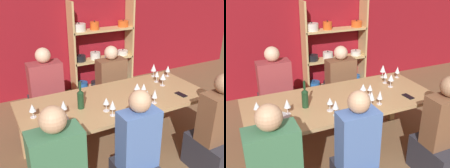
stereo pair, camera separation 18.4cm
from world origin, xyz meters
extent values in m
cube|color=maroon|center=(0.00, 3.83, 1.35)|extent=(8.80, 0.06, 2.70)
cube|color=tan|center=(0.29, 3.63, 0.83)|extent=(0.04, 0.30, 1.67)
cube|color=tan|center=(1.49, 3.63, 0.83)|extent=(0.04, 0.30, 1.67)
cube|color=tan|center=(0.89, 3.63, 0.02)|extent=(1.19, 0.30, 0.04)
cylinder|color=#235BAD|center=(0.44, 3.63, 0.10)|extent=(0.23, 0.23, 0.13)
sphere|color=black|center=(0.44, 3.63, 0.18)|extent=(0.02, 0.02, 0.02)
cylinder|color=black|center=(0.74, 3.63, 0.08)|extent=(0.20, 0.20, 0.10)
sphere|color=black|center=(0.74, 3.63, 0.14)|extent=(0.02, 0.02, 0.02)
cylinder|color=silver|center=(1.04, 3.63, 0.09)|extent=(0.18, 0.18, 0.10)
sphere|color=black|center=(1.04, 3.63, 0.15)|extent=(0.02, 0.02, 0.02)
cylinder|color=#235BAD|center=(1.34, 3.63, 0.10)|extent=(0.20, 0.20, 0.13)
sphere|color=black|center=(1.34, 3.63, 0.18)|extent=(0.02, 0.02, 0.02)
cube|color=tan|center=(0.89, 3.63, 0.57)|extent=(1.19, 0.30, 0.04)
cylinder|color=black|center=(0.44, 3.63, 0.65)|extent=(0.19, 0.19, 0.11)
sphere|color=black|center=(0.44, 3.63, 0.71)|extent=(0.02, 0.02, 0.02)
cylinder|color=silver|center=(0.74, 3.63, 0.66)|extent=(0.19, 0.19, 0.13)
sphere|color=black|center=(0.74, 3.63, 0.74)|extent=(0.02, 0.02, 0.02)
cylinder|color=#235BAD|center=(1.04, 3.63, 0.64)|extent=(0.18, 0.18, 0.10)
sphere|color=black|center=(1.04, 3.63, 0.70)|extent=(0.02, 0.02, 0.02)
cylinder|color=silver|center=(1.34, 3.63, 0.64)|extent=(0.20, 0.20, 0.09)
sphere|color=black|center=(1.34, 3.63, 0.70)|extent=(0.02, 0.02, 0.02)
cube|color=tan|center=(0.89, 3.63, 1.13)|extent=(1.19, 0.30, 0.04)
cylinder|color=silver|center=(0.44, 3.63, 1.21)|extent=(0.24, 0.24, 0.13)
sphere|color=black|center=(0.44, 3.63, 1.29)|extent=(0.02, 0.02, 0.02)
cylinder|color=#E0561E|center=(0.74, 3.63, 1.22)|extent=(0.16, 0.16, 0.14)
sphere|color=black|center=(0.74, 3.63, 1.30)|extent=(0.02, 0.02, 0.02)
cylinder|color=#E0561E|center=(1.34, 3.63, 1.20)|extent=(0.20, 0.20, 0.11)
sphere|color=black|center=(1.34, 3.63, 1.27)|extent=(0.02, 0.02, 0.02)
cube|color=tan|center=(0.13, 1.71, 0.71)|extent=(2.23, 0.96, 0.04)
cube|color=tan|center=(1.16, 1.30, 0.35)|extent=(0.08, 0.08, 0.69)
cube|color=tan|center=(-0.90, 2.11, 0.35)|extent=(0.08, 0.08, 0.69)
cube|color=tan|center=(1.16, 2.11, 0.35)|extent=(0.08, 0.08, 0.69)
cylinder|color=#B7BABC|center=(-0.69, 1.42, 0.77)|extent=(0.27, 0.27, 0.09)
torus|color=#B7BABC|center=(-0.69, 1.42, 0.81)|extent=(0.28, 0.28, 0.01)
cylinder|color=#19381E|center=(-0.32, 1.68, 0.82)|extent=(0.07, 0.07, 0.18)
cone|color=#19381E|center=(-0.32, 1.68, 0.93)|extent=(0.07, 0.07, 0.03)
cylinder|color=#19381E|center=(-0.32, 1.68, 0.99)|extent=(0.03, 0.03, 0.09)
cylinder|color=white|center=(0.86, 1.90, 0.73)|extent=(0.06, 0.06, 0.00)
cylinder|color=white|center=(0.86, 1.90, 0.77)|extent=(0.01, 0.01, 0.07)
cone|color=white|center=(0.86, 1.90, 0.85)|extent=(0.06, 0.06, 0.08)
cylinder|color=maroon|center=(0.86, 1.90, 0.83)|extent=(0.03, 0.03, 0.03)
cylinder|color=white|center=(-0.82, 1.73, 0.73)|extent=(0.06, 0.06, 0.00)
cylinder|color=white|center=(-0.82, 1.73, 0.77)|extent=(0.01, 0.01, 0.07)
cone|color=white|center=(-0.82, 1.73, 0.84)|extent=(0.07, 0.07, 0.08)
cylinder|color=maroon|center=(-0.82, 1.73, 0.82)|extent=(0.04, 0.04, 0.03)
cylinder|color=white|center=(0.34, 1.39, 0.73)|extent=(0.06, 0.06, 0.00)
cylinder|color=white|center=(0.34, 1.39, 0.78)|extent=(0.01, 0.01, 0.09)
cone|color=white|center=(0.34, 1.39, 0.87)|extent=(0.07, 0.07, 0.10)
cylinder|color=white|center=(0.95, 2.09, 0.73)|extent=(0.06, 0.06, 0.00)
cylinder|color=white|center=(0.95, 2.09, 0.78)|extent=(0.01, 0.01, 0.08)
cone|color=white|center=(0.95, 2.09, 0.87)|extent=(0.08, 0.08, 0.10)
cylinder|color=white|center=(-0.53, 1.61, 0.73)|extent=(0.06, 0.06, 0.00)
cylinder|color=white|center=(-0.53, 1.61, 0.77)|extent=(0.01, 0.01, 0.07)
cone|color=white|center=(-0.53, 1.61, 0.86)|extent=(0.07, 0.07, 0.09)
cylinder|color=beige|center=(-0.53, 1.61, 0.83)|extent=(0.04, 0.04, 0.04)
cylinder|color=white|center=(0.86, 1.77, 0.73)|extent=(0.07, 0.07, 0.00)
cylinder|color=white|center=(0.86, 1.77, 0.78)|extent=(0.01, 0.01, 0.09)
cone|color=white|center=(0.86, 1.77, 0.86)|extent=(0.08, 0.08, 0.08)
cylinder|color=maroon|center=(0.86, 1.77, 0.84)|extent=(0.04, 0.04, 0.03)
cylinder|color=white|center=(-0.09, 1.38, 0.73)|extent=(0.06, 0.06, 0.00)
cylinder|color=white|center=(-0.09, 1.38, 0.77)|extent=(0.01, 0.01, 0.08)
cone|color=white|center=(-0.09, 1.38, 0.86)|extent=(0.07, 0.07, 0.09)
cylinder|color=beige|center=(-0.09, 1.38, 0.84)|extent=(0.04, 0.04, 0.04)
cylinder|color=white|center=(0.46, 1.41, 0.73)|extent=(0.06, 0.06, 0.00)
cylinder|color=white|center=(0.46, 1.41, 0.77)|extent=(0.01, 0.01, 0.06)
cone|color=white|center=(0.46, 1.41, 0.85)|extent=(0.06, 0.06, 0.10)
cylinder|color=beige|center=(0.46, 1.41, 0.82)|extent=(0.04, 0.04, 0.04)
cylinder|color=white|center=(1.13, 2.01, 0.73)|extent=(0.06, 0.06, 0.00)
cylinder|color=white|center=(1.13, 2.01, 0.77)|extent=(0.01, 0.01, 0.06)
cone|color=white|center=(1.13, 2.01, 0.84)|extent=(0.06, 0.06, 0.09)
cylinder|color=beige|center=(1.13, 2.01, 0.82)|extent=(0.04, 0.04, 0.04)
cylinder|color=white|center=(0.39, 1.65, 0.73)|extent=(0.07, 0.07, 0.00)
cylinder|color=white|center=(0.39, 1.65, 0.78)|extent=(0.01, 0.01, 0.08)
cone|color=white|center=(0.39, 1.65, 0.86)|extent=(0.08, 0.08, 0.08)
cylinder|color=maroon|center=(0.39, 1.65, 0.84)|extent=(0.04, 0.04, 0.03)
cylinder|color=white|center=(0.48, 1.66, 0.73)|extent=(0.06, 0.06, 0.00)
cylinder|color=white|center=(0.48, 1.66, 0.77)|extent=(0.01, 0.01, 0.06)
cone|color=white|center=(0.48, 1.66, 0.84)|extent=(0.06, 0.06, 0.07)
cylinder|color=maroon|center=(0.48, 1.66, 0.82)|extent=(0.03, 0.03, 0.03)
cylinder|color=white|center=(-0.10, 1.50, 0.73)|extent=(0.07, 0.07, 0.00)
cylinder|color=white|center=(-0.10, 1.50, 0.78)|extent=(0.01, 0.01, 0.08)
cone|color=white|center=(-0.10, 1.50, 0.85)|extent=(0.07, 0.07, 0.07)
cylinder|color=maroon|center=(-0.10, 1.50, 0.83)|extent=(0.04, 0.04, 0.03)
cube|color=black|center=(0.88, 1.43, 0.74)|extent=(0.08, 0.16, 0.01)
cube|color=#4C70B7|center=(-0.09, 0.89, 0.73)|extent=(0.36, 0.20, 0.57)
sphere|color=tan|center=(-0.09, 0.89, 1.11)|extent=(0.19, 0.19, 0.19)
cube|color=#2D2D38|center=(0.50, 2.54, 0.23)|extent=(0.43, 0.53, 0.46)
cube|color=brown|center=(0.50, 2.54, 0.70)|extent=(0.43, 0.23, 0.46)
sphere|color=beige|center=(0.50, 2.54, 1.03)|extent=(0.20, 0.20, 0.20)
cube|color=#2D2D38|center=(0.94, 0.90, 0.20)|extent=(0.42, 0.53, 0.40)
cube|color=brown|center=(0.94, 0.90, 0.68)|extent=(0.42, 0.23, 0.56)
cube|color=#2D2D38|center=(-0.48, 2.56, 0.25)|extent=(0.44, 0.55, 0.49)
cube|color=#99383D|center=(-0.48, 2.56, 0.76)|extent=(0.44, 0.24, 0.53)
sphere|color=beige|center=(-0.48, 2.56, 1.12)|extent=(0.20, 0.20, 0.20)
cube|color=#3D7551|center=(-0.82, 0.91, 0.75)|extent=(0.41, 0.23, 0.57)
sphere|color=tan|center=(-0.82, 0.91, 1.13)|extent=(0.20, 0.20, 0.20)
camera|label=1|loc=(-1.20, -0.71, 2.09)|focal=42.00mm
camera|label=2|loc=(-1.04, -0.79, 2.09)|focal=42.00mm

